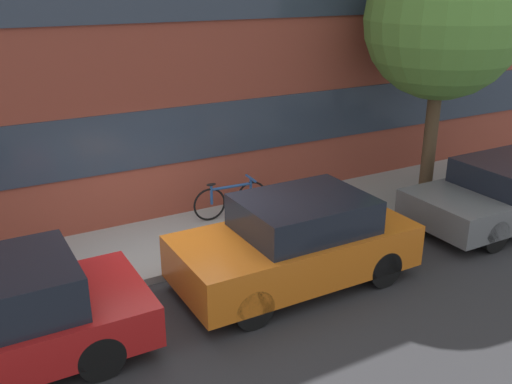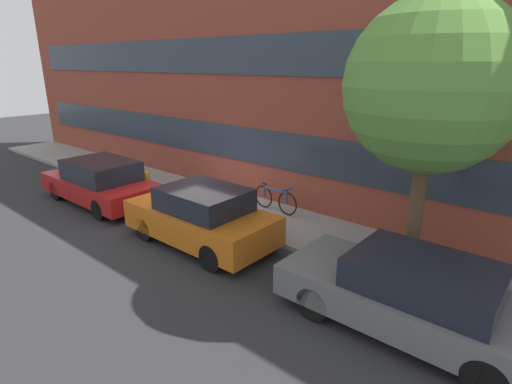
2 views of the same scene
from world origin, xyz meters
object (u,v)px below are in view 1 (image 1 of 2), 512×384
(fire_hydrant, at_px, (1,282))
(parked_car_grey, at_px, (510,191))
(parked_car_orange, at_px, (297,242))
(bicycle, at_px, (231,198))
(street_tree, at_px, (443,21))

(fire_hydrant, bearing_deg, parked_car_grey, -8.62)
(parked_car_orange, height_order, bicycle, parked_car_orange)
(parked_car_grey, relative_size, street_tree, 0.81)
(parked_car_grey, bearing_deg, parked_car_orange, 0.00)
(parked_car_orange, distance_m, parked_car_grey, 5.08)
(parked_car_orange, distance_m, fire_hydrant, 4.45)
(parked_car_orange, xyz_separation_m, bicycle, (0.19, 2.67, -0.20))
(parked_car_orange, xyz_separation_m, street_tree, (4.44, 1.64, 3.12))
(parked_car_orange, distance_m, bicycle, 2.68)
(parked_car_orange, xyz_separation_m, fire_hydrant, (-4.22, 1.41, -0.24))
(parked_car_orange, relative_size, bicycle, 2.42)
(parked_car_grey, distance_m, street_tree, 3.64)
(parked_car_grey, bearing_deg, fire_hydrant, -8.62)
(fire_hydrant, bearing_deg, parked_car_orange, -18.47)
(parked_car_orange, bearing_deg, parked_car_grey, -180.00)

